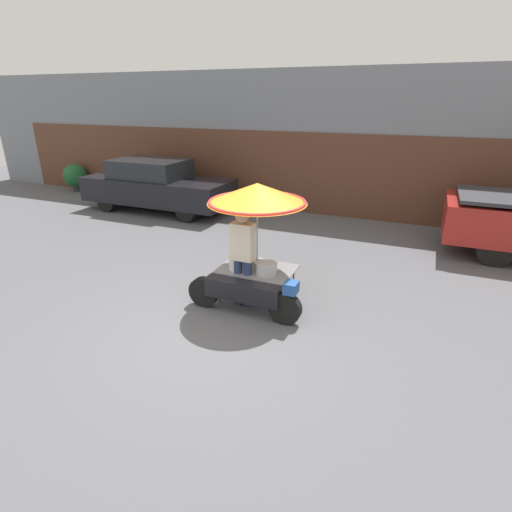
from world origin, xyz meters
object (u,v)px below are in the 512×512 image
parked_car (156,185)px  potted_plant (75,176)px  vendor_motorcycle_cart (255,216)px  vendor_person (243,253)px

parked_car → potted_plant: size_ratio=4.59×
vendor_motorcycle_cart → potted_plant: bearing=150.7°
vendor_person → potted_plant: vendor_person is taller
potted_plant → vendor_motorcycle_cart: bearing=-29.3°
parked_car → vendor_person: bearing=-42.0°
potted_plant → parked_car: bearing=-13.7°
vendor_person → potted_plant: size_ratio=1.66×
vendor_motorcycle_cart → vendor_person: size_ratio=1.22×
vendor_motorcycle_cart → potted_plant: 11.24m
vendor_person → parked_car: vendor_person is taller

